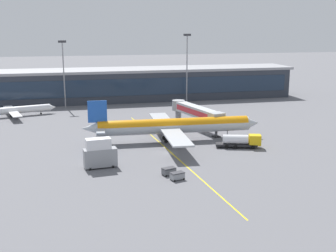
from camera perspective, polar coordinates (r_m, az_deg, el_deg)
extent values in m
plane|color=slate|center=(101.42, -0.08, -3.57)|extent=(700.00, 700.00, 0.00)
cube|color=yellow|center=(103.46, 0.08, -3.23)|extent=(6.21, 79.80, 0.01)
cube|color=#2D333D|center=(173.72, -8.66, 5.17)|extent=(152.13, 18.44, 11.45)
cube|color=#1E2D42|center=(164.48, -8.39, 4.95)|extent=(147.57, 0.16, 6.41)
cube|color=#99999E|center=(173.00, -8.73, 7.21)|extent=(155.17, 18.81, 1.00)
cylinder|color=#B2B7BC|center=(111.10, 0.82, -0.04)|extent=(39.72, 5.57, 3.61)
cylinder|color=orange|center=(111.03, 0.82, 0.12)|extent=(38.92, 5.39, 3.47)
cone|color=#B2B7BC|center=(116.94, 11.00, 0.38)|extent=(3.78, 3.61, 3.43)
cone|color=#B2B7BC|center=(109.00, -10.20, -0.31)|extent=(4.48, 3.28, 3.07)
cube|color=#1E51B2|center=(108.15, -9.26, 1.88)|extent=(4.71, 0.59, 5.42)
cube|color=#B2B7BC|center=(112.50, -8.97, 0.25)|extent=(2.28, 5.87, 0.24)
cube|color=#B2B7BC|center=(105.47, -8.86, -0.60)|extent=(2.28, 5.87, 0.24)
cube|color=#B2B7BC|center=(120.61, -0.81, 0.87)|extent=(5.62, 16.84, 0.40)
cube|color=#B2B7BC|center=(101.24, 1.10, -1.49)|extent=(5.62, 16.84, 0.40)
cylinder|color=#939399|center=(118.18, -0.09, -0.02)|extent=(2.88, 2.12, 1.99)
cylinder|color=#939399|center=(104.60, 1.31, -1.75)|extent=(2.88, 2.12, 1.99)
cylinder|color=black|center=(115.44, 7.77, -1.38)|extent=(1.02, 0.45, 1.00)
cylinder|color=slate|center=(115.19, 7.79, -0.88)|extent=(0.20, 0.20, 2.06)
cylinder|color=black|center=(113.03, -0.53, -1.57)|extent=(1.02, 0.45, 1.00)
cylinder|color=slate|center=(112.78, -0.53, -1.06)|extent=(0.20, 0.20, 2.06)
cylinder|color=black|center=(109.94, -0.24, -1.98)|extent=(1.02, 0.45, 1.00)
cylinder|color=slate|center=(109.67, -0.24, -1.47)|extent=(0.20, 0.20, 2.06)
cube|color=#B2B7BC|center=(124.36, 3.70, 1.96)|extent=(7.91, 21.58, 2.80)
cube|color=red|center=(124.39, 3.72, 1.96)|extent=(7.23, 18.27, 1.54)
cube|color=#9EA3A8|center=(115.42, 6.39, 1.04)|extent=(4.25, 3.95, 2.94)
cylinder|color=#4C4C51|center=(116.14, 6.35, -0.55)|extent=(0.70, 0.70, 3.76)
cube|color=#262628|center=(116.55, 6.33, -1.38)|extent=(2.17, 2.17, 0.30)
cylinder|color=gray|center=(133.57, 1.37, 2.75)|extent=(3.90, 3.90, 3.08)
cylinder|color=gray|center=(134.19, 1.37, 1.37)|extent=(1.80, 1.80, 3.76)
cube|color=#232326|center=(107.03, 8.95, -2.43)|extent=(10.29, 5.34, 0.50)
cube|color=yellow|center=(107.19, 11.32, -1.81)|extent=(3.41, 3.21, 2.50)
cube|color=black|center=(107.24, 12.00, -1.56)|extent=(0.83, 2.25, 1.12)
cylinder|color=silver|center=(106.65, 8.83, -1.72)|extent=(6.38, 3.87, 2.20)
cylinder|color=black|center=(108.64, 10.92, -2.41)|extent=(1.06, 0.63, 1.00)
cylinder|color=black|center=(106.37, 11.07, -2.75)|extent=(1.06, 0.63, 1.00)
cylinder|color=black|center=(108.21, 8.74, -2.38)|extent=(1.06, 0.63, 1.00)
cylinder|color=black|center=(105.92, 8.84, -2.72)|extent=(1.06, 0.63, 1.00)
cylinder|color=black|center=(108.04, 7.63, -2.37)|extent=(1.06, 0.63, 1.00)
cylinder|color=black|center=(105.76, 7.71, -2.71)|extent=(1.06, 0.63, 1.00)
cube|color=#285B9E|center=(102.18, -8.83, -2.78)|extent=(5.05, 6.13, 2.20)
cube|color=black|center=(103.31, -8.46, -2.37)|extent=(2.84, 2.82, 0.66)
cylinder|color=black|center=(104.67, -8.79, -3.03)|extent=(0.53, 0.64, 0.60)
cylinder|color=black|center=(103.74, -7.78, -3.14)|extent=(0.53, 0.64, 0.60)
cylinder|color=black|center=(101.26, -9.87, -3.62)|extent=(0.53, 0.64, 0.60)
cylinder|color=black|center=(100.30, -8.83, -3.74)|extent=(0.53, 0.64, 0.60)
cube|color=gray|center=(91.75, -8.87, -4.09)|extent=(7.01, 3.16, 3.80)
cube|color=silver|center=(90.86, -9.14, -2.30)|extent=(5.31, 2.86, 2.20)
cylinder|color=black|center=(93.78, -7.51, -4.89)|extent=(0.62, 0.31, 0.60)
cylinder|color=black|center=(91.68, -7.23, -5.30)|extent=(0.62, 0.31, 0.60)
cylinder|color=black|center=(93.03, -10.40, -5.14)|extent=(0.62, 0.31, 0.60)
cylinder|color=black|center=(90.91, -10.18, -5.56)|extent=(0.62, 0.31, 0.60)
cube|color=gray|center=(84.13, 1.23, -6.58)|extent=(2.93, 2.20, 1.10)
cube|color=#333338|center=(83.90, 1.23, -6.13)|extent=(2.98, 2.24, 0.10)
cylinder|color=black|center=(83.20, 0.88, -7.21)|extent=(0.38, 0.22, 0.36)
cylinder|color=black|center=(84.41, 0.35, -6.90)|extent=(0.38, 0.22, 0.36)
cylinder|color=black|center=(84.24, 2.10, -6.96)|extent=(0.38, 0.22, 0.36)
cylinder|color=black|center=(85.43, 1.56, -6.66)|extent=(0.38, 0.22, 0.36)
cube|color=#595B60|center=(86.72, 0.11, -5.97)|extent=(2.93, 2.20, 1.10)
cube|color=#333338|center=(86.49, 0.11, -5.53)|extent=(2.98, 2.24, 0.10)
cylinder|color=black|center=(85.79, -0.23, -6.57)|extent=(0.38, 0.22, 0.36)
cylinder|color=black|center=(87.02, -0.73, -6.29)|extent=(0.38, 0.22, 0.36)
cylinder|color=black|center=(86.79, 0.96, -6.34)|extent=(0.38, 0.22, 0.36)
cylinder|color=black|center=(88.01, 0.45, -6.06)|extent=(0.38, 0.22, 0.36)
cylinder|color=white|center=(150.26, -19.42, 1.95)|extent=(22.57, 7.87, 2.20)
cylinder|color=silver|center=(150.22, -19.43, 2.02)|extent=(22.11, 7.67, 2.11)
cone|color=white|center=(152.42, -14.92, 2.40)|extent=(2.65, 2.58, 2.09)
cube|color=white|center=(155.90, -20.07, 2.21)|extent=(5.12, 9.95, 0.23)
cube|color=white|center=(144.45, -19.40, 1.46)|extent=(5.12, 9.95, 0.23)
cylinder|color=#939399|center=(154.44, -19.74, 1.85)|extent=(1.94, 1.60, 1.21)
cylinder|color=#939399|center=(146.35, -19.26, 1.30)|extent=(1.94, 1.60, 1.21)
cylinder|color=black|center=(151.94, -16.33, 1.60)|extent=(0.62, 0.37, 0.58)
cylinder|color=slate|center=(151.85, -16.34, 1.78)|extent=(0.12, 0.12, 0.95)
cylinder|color=black|center=(151.36, -19.94, 1.30)|extent=(0.62, 0.37, 0.58)
cylinder|color=slate|center=(151.27, -19.95, 1.48)|extent=(0.12, 0.12, 0.95)
cylinder|color=black|center=(149.44, -19.83, 1.17)|extent=(0.62, 0.37, 0.58)
cylinder|color=slate|center=(149.35, -19.84, 1.35)|extent=(0.12, 0.12, 0.95)
cylinder|color=gray|center=(160.57, -13.49, 6.44)|extent=(0.44, 0.44, 23.17)
cube|color=#333338|center=(159.72, -13.72, 10.71)|extent=(2.80, 0.50, 0.80)
cylinder|color=gray|center=(166.63, 2.50, 7.37)|extent=(0.44, 0.44, 25.28)
cube|color=#333338|center=(165.87, 2.54, 11.86)|extent=(2.80, 0.50, 0.80)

